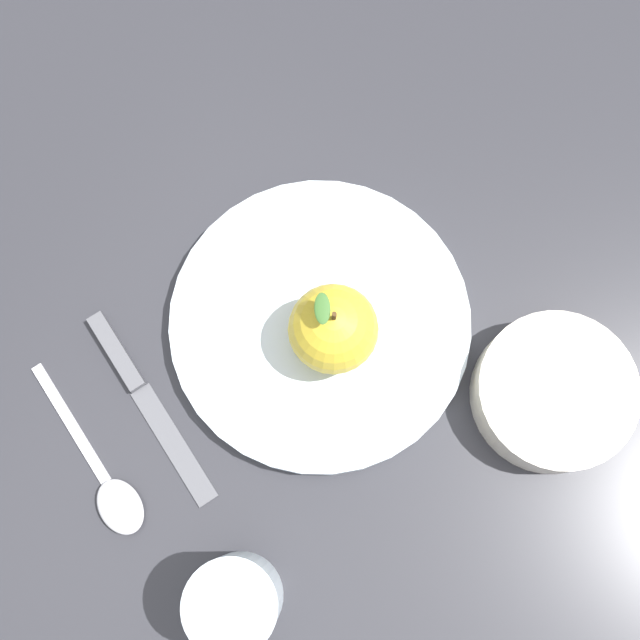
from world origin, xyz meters
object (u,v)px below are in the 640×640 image
Objects in this scene: dinner_plate at (320,323)px; side_bowl at (554,392)px; knife at (140,389)px; spoon at (109,489)px; apple at (330,334)px; cup at (235,602)px.

dinner_plate is 1.97× the size of side_bowl.
spoon is at bearing 105.90° from knife.
knife is 1.10× the size of spoon.
side_bowl is at bearing -138.77° from spoon.
side_bowl reaches higher than knife.
spoon reaches higher than knife.
knife is 0.08m from spoon.
side_bowl reaches higher than dinner_plate.
side_bowl is 0.34m from knife.
apple is at bearing 16.49° from side_bowl.
apple reaches higher than side_bowl.
side_bowl is 1.59× the size of cup.
spoon is (-0.02, 0.08, 0.00)m from knife.
dinner_plate reaches higher than knife.
side_bowl reaches higher than spoon.
side_bowl is (-0.20, -0.04, 0.01)m from dinner_plate.
knife is (0.10, 0.12, -0.01)m from dinner_plate.
side_bowl is at bearing -118.51° from cup.
cup is (0.14, 0.26, 0.02)m from side_bowl.
cup is 0.14m from spoon.
apple is 0.65× the size of side_bowl.
cup reaches higher than spoon.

